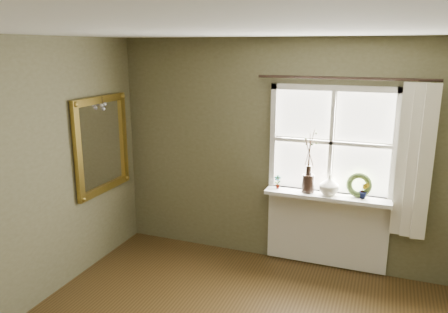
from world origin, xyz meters
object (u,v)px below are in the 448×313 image
object	(u,v)px
dark_jug	(308,183)
gilt_mirror	(102,144)
wreath	(359,188)
cream_vase	(329,185)

from	to	relation	value
dark_jug	gilt_mirror	size ratio (longest dim) A/B	0.18
dark_jug	wreath	xyz separation A→B (m)	(0.54, 0.04, 0.00)
dark_jug	wreath	distance (m)	0.54
dark_jug	cream_vase	bearing A→B (deg)	0.00
cream_vase	wreath	bearing A→B (deg)	7.39
cream_vase	wreath	xyz separation A→B (m)	(0.31, 0.04, -0.01)
wreath	gilt_mirror	xyz separation A→B (m)	(-2.84, -0.59, 0.37)
wreath	gilt_mirror	size ratio (longest dim) A/B	0.24
wreath	cream_vase	bearing A→B (deg)	-170.73
cream_vase	gilt_mirror	world-z (taller)	gilt_mirror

